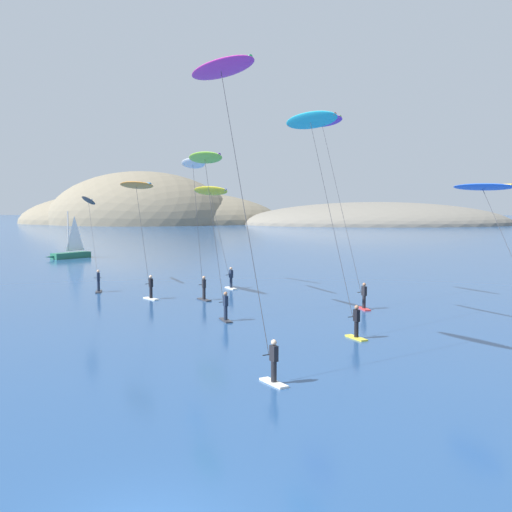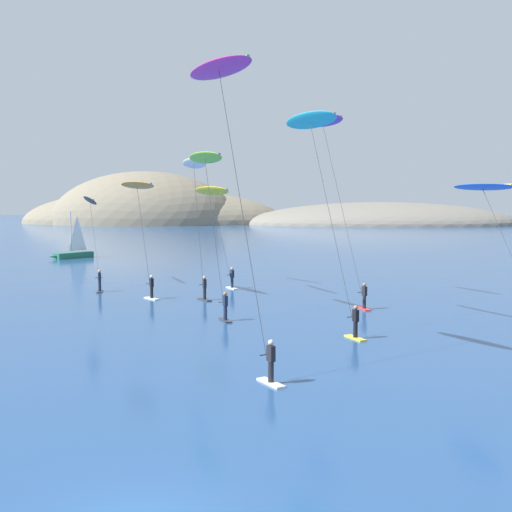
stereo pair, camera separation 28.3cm
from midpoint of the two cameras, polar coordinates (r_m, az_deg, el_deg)
The scene contains 11 objects.
headland_island at distance 196.22m, azimuth -5.39°, elevation 2.88°, with size 149.80×55.28×31.66m.
sailboat_near at distance 80.64m, azimuth -16.41°, elevation 0.25°, with size 4.52×5.21×5.70m.
kitesurfer_yellow at distance 52.80m, azimuth -4.09°, elevation 5.06°, with size 4.38×5.70×8.19m.
kitesurfer_white at distance 46.75m, azimuth -5.72°, elevation 7.12°, with size 3.10×5.66×10.04m.
kitesurfer_orange at distance 47.67m, azimuth -10.69°, elevation 5.53°, with size 4.29×5.56×8.40m.
kitesurfer_cyan at distance 36.11m, azimuth 4.95°, elevation 10.50°, with size 4.40×7.75×11.85m.
kitesurfer_lime at distance 39.36m, azimuth -4.61°, elevation 7.47°, with size 3.56×6.11×9.95m.
kitesurfer_purple at distance 45.27m, azimuth 6.00°, elevation 10.47°, with size 4.53×7.75×12.89m.
kitesurfer_black at distance 54.70m, azimuth -14.74°, elevation 4.14°, with size 3.90×8.23×7.39m.
kitesurfer_blue at distance 37.49m, azimuth 19.68°, elevation 4.83°, with size 3.56×8.14×7.95m.
kitesurfer_magenta at distance 27.29m, azimuth -3.02°, elevation 14.07°, with size 4.70×6.52×12.73m.
Camera 1 is at (2.83, -12.84, 6.92)m, focal length 45.00 mm.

